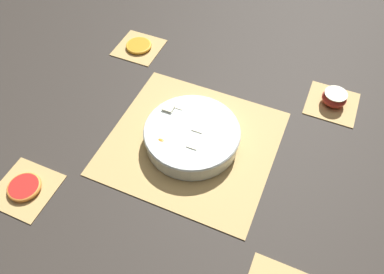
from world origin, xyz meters
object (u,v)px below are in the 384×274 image
(fruit_salad_bowl, at_px, (192,135))
(grapefruit_slice, at_px, (24,187))
(orange_slice_whole, at_px, (139,45))
(apple_half, at_px, (334,98))

(fruit_salad_bowl, height_order, grapefruit_slice, fruit_salad_bowl)
(grapefruit_slice, bearing_deg, fruit_salad_bowl, -137.40)
(orange_slice_whole, xyz_separation_m, grapefruit_slice, (0.00, 0.61, 0.00))
(grapefruit_slice, bearing_deg, apple_half, -137.44)
(apple_half, relative_size, orange_slice_whole, 0.82)
(orange_slice_whole, height_order, grapefruit_slice, grapefruit_slice)
(orange_slice_whole, distance_m, grapefruit_slice, 0.61)
(fruit_salad_bowl, bearing_deg, orange_slice_whole, -42.58)
(grapefruit_slice, bearing_deg, orange_slice_whole, -90.00)
(apple_half, bearing_deg, fruit_salad_bowl, 42.52)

